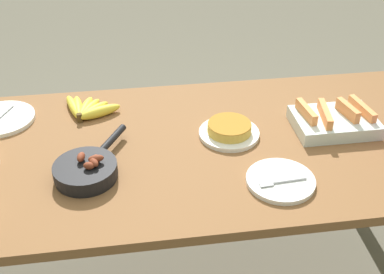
# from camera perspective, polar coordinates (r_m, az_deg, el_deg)

# --- Properties ---
(dining_table) EXTENTS (1.87, 0.88, 0.72)m
(dining_table) POSITION_cam_1_polar(r_m,az_deg,el_deg) (1.74, 0.00, -3.14)
(dining_table) COLOR brown
(dining_table) RESTS_ON ground_plane
(banana_bunch) EXTENTS (0.23, 0.20, 0.04)m
(banana_bunch) POSITION_cam_1_polar(r_m,az_deg,el_deg) (1.90, -12.38, 3.23)
(banana_bunch) COLOR yellow
(banana_bunch) RESTS_ON dining_table
(melon_tray) EXTENTS (0.29, 0.21, 0.09)m
(melon_tray) POSITION_cam_1_polar(r_m,az_deg,el_deg) (1.84, 16.49, 1.86)
(melon_tray) COLOR silver
(melon_tray) RESTS_ON dining_table
(skillet) EXTENTS (0.24, 0.33, 0.08)m
(skillet) POSITION_cam_1_polar(r_m,az_deg,el_deg) (1.57, -12.34, -3.78)
(skillet) COLOR black
(skillet) RESTS_ON dining_table
(frittata_plate_side) EXTENTS (0.22, 0.22, 0.05)m
(frittata_plate_side) POSITION_cam_1_polar(r_m,az_deg,el_deg) (1.73, 4.44, 0.80)
(frittata_plate_side) COLOR white
(frittata_plate_side) RESTS_ON dining_table
(empty_plate_near_front) EXTENTS (0.22, 0.22, 0.02)m
(empty_plate_near_front) POSITION_cam_1_polar(r_m,az_deg,el_deg) (1.54, 10.45, -5.11)
(empty_plate_near_front) COLOR white
(empty_plate_near_front) RESTS_ON dining_table
(empty_plate_far_left) EXTENTS (0.25, 0.25, 0.02)m
(empty_plate_far_left) POSITION_cam_1_polar(r_m,az_deg,el_deg) (1.95, -21.66, 2.02)
(empty_plate_far_left) COLOR white
(empty_plate_far_left) RESTS_ON dining_table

